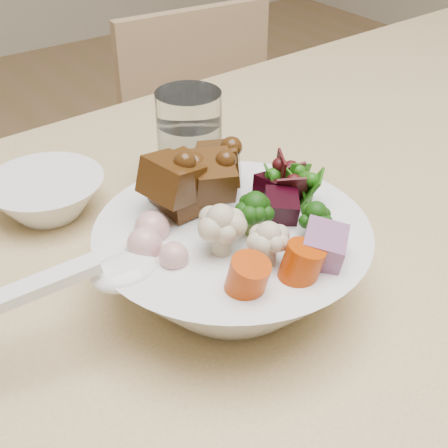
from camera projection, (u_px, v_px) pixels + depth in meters
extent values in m
cube|color=#DABC80|center=(404.00, 211.00, 0.74)|extent=(1.62, 0.97, 0.04)
cylinder|color=#DABC80|center=(442.00, 175.00, 1.55)|extent=(0.06, 0.06, 0.70)
cube|color=tan|center=(233.00, 207.00, 1.37)|extent=(0.38, 0.38, 0.04)
cube|color=tan|center=(196.00, 98.00, 1.38)|extent=(0.36, 0.06, 0.39)
cylinder|color=tan|center=(209.00, 339.00, 1.31)|extent=(0.03, 0.03, 0.36)
cylinder|color=tan|center=(322.00, 292.00, 1.44)|extent=(0.03, 0.03, 0.36)
cylinder|color=tan|center=(148.00, 264.00, 1.53)|extent=(0.03, 0.03, 0.36)
cylinder|color=tan|center=(252.00, 228.00, 1.65)|extent=(0.03, 0.03, 0.36)
sphere|color=black|center=(255.00, 220.00, 0.54)|extent=(0.04, 0.04, 0.04)
sphere|color=beige|center=(221.00, 236.00, 0.51)|extent=(0.04, 0.04, 0.04)
cube|color=black|center=(275.00, 191.00, 0.59)|extent=(0.04, 0.04, 0.03)
cube|color=#86517B|center=(323.00, 249.00, 0.51)|extent=(0.05, 0.06, 0.04)
cylinder|color=#BC3E05|center=(247.00, 279.00, 0.48)|extent=(0.04, 0.04, 0.03)
sphere|color=#D89B97|center=(174.00, 256.00, 0.51)|extent=(0.03, 0.03, 0.03)
ellipsoid|color=white|center=(125.00, 272.00, 0.50)|extent=(0.07, 0.06, 0.02)
cube|color=white|center=(28.00, 290.00, 0.47)|extent=(0.11, 0.04, 0.03)
cylinder|color=silver|center=(190.00, 145.00, 0.70)|extent=(0.07, 0.07, 0.12)
cylinder|color=silver|center=(190.00, 157.00, 0.71)|extent=(0.06, 0.06, 0.08)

